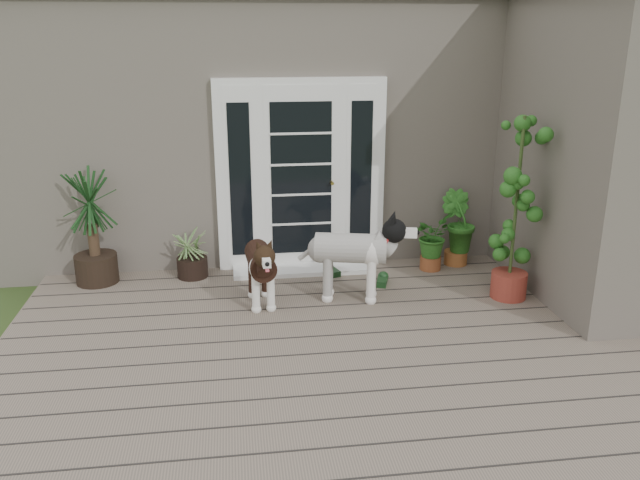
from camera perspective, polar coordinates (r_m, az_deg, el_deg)
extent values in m
cube|color=#6B5B4C|center=(5.71, 2.88, -10.26)|extent=(6.20, 4.60, 0.12)
cube|color=#665E54|center=(9.32, -1.84, 10.51)|extent=(7.40, 4.00, 3.10)
cube|color=#665E54|center=(7.27, 24.60, 6.77)|extent=(1.60, 2.40, 3.10)
cube|color=white|center=(7.35, -1.68, 5.67)|extent=(1.90, 0.14, 2.15)
cube|color=white|center=(7.46, -1.44, -2.56)|extent=(1.60, 0.40, 0.05)
imported|color=#164F1A|center=(7.54, 9.73, -0.44)|extent=(0.65, 0.65, 0.59)
imported|color=#1A5418|center=(7.75, 11.91, 0.24)|extent=(0.62, 0.62, 0.66)
imported|color=#1B601C|center=(8.06, 16.92, -0.11)|extent=(0.33, 0.33, 0.49)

